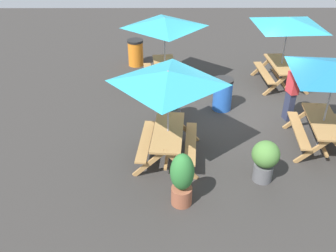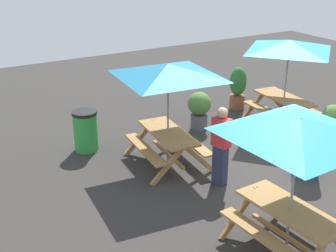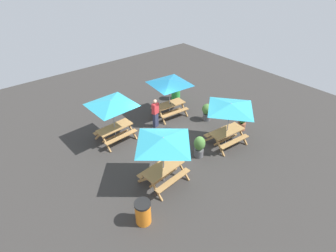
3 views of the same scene
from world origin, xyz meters
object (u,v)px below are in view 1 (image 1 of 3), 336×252
at_px(picnic_table_0, 335,75).
at_px(picnic_table_1, 288,27).
at_px(picnic_table_3, 165,28).
at_px(potted_plant_0, 173,102).
at_px(person_standing, 292,91).
at_px(picnic_table_2, 168,84).
at_px(potted_plant_2, 182,179).
at_px(trash_bin_blue, 223,94).
at_px(trash_bin_orange, 136,53).
at_px(potted_plant_1, 265,159).

height_order(picnic_table_0, picnic_table_1, same).
bearing_deg(picnic_table_3, picnic_table_0, 42.55).
relative_size(potted_plant_0, person_standing, 0.66).
xyz_separation_m(picnic_table_2, potted_plant_2, (1.61, 0.28, -1.34)).
bearing_deg(picnic_table_2, potted_plant_0, -179.72).
bearing_deg(picnic_table_3, trash_bin_blue, 41.39).
distance_m(trash_bin_orange, potted_plant_0, 4.31).
bearing_deg(potted_plant_0, trash_bin_orange, -162.05).
height_order(picnic_table_0, potted_plant_1, picnic_table_0).
relative_size(potted_plant_0, potted_plant_1, 1.10).
bearing_deg(picnic_table_2, trash_bin_orange, -163.62).
bearing_deg(trash_bin_blue, potted_plant_1, 8.74).
height_order(picnic_table_3, potted_plant_2, picnic_table_3).
relative_size(picnic_table_0, trash_bin_orange, 2.87).
height_order(picnic_table_1, trash_bin_orange, picnic_table_1).
bearing_deg(potted_plant_0, potted_plant_1, 37.28).
relative_size(trash_bin_orange, potted_plant_2, 0.79).
height_order(potted_plant_1, person_standing, person_standing).
distance_m(picnic_table_3, trash_bin_blue, 2.79).
distance_m(picnic_table_3, potted_plant_0, 2.70).
bearing_deg(potted_plant_2, trash_bin_orange, -168.93).
bearing_deg(person_standing, picnic_table_0, 4.58).
relative_size(picnic_table_2, person_standing, 1.40).
height_order(picnic_table_1, potted_plant_0, picnic_table_1).
bearing_deg(picnic_table_2, picnic_table_3, -173.85).
bearing_deg(trash_bin_orange, potted_plant_0, 17.95).
relative_size(trash_bin_blue, person_standing, 0.59).
xyz_separation_m(trash_bin_orange, potted_plant_0, (4.10, 1.33, 0.10)).
bearing_deg(trash_bin_blue, trash_bin_orange, -140.51).
xyz_separation_m(trash_bin_orange, person_standing, (4.03, 4.62, 0.39)).
relative_size(potted_plant_1, person_standing, 0.60).
relative_size(picnic_table_1, potted_plant_1, 2.80).
bearing_deg(person_standing, trash_bin_orange, -144.26).
height_order(trash_bin_orange, potted_plant_2, potted_plant_2).
xyz_separation_m(trash_bin_orange, potted_plant_2, (7.46, 1.46, 0.16)).
bearing_deg(potted_plant_2, potted_plant_1, 111.92).
bearing_deg(potted_plant_1, picnic_table_3, -155.68).
bearing_deg(potted_plant_0, potted_plant_2, 2.26).
bearing_deg(trash_bin_blue, picnic_table_0, 48.77).
relative_size(picnic_table_1, person_standing, 1.69).
distance_m(picnic_table_3, potted_plant_2, 5.83).
height_order(picnic_table_1, person_standing, picnic_table_1).
distance_m(potted_plant_0, potted_plant_1, 3.29).
distance_m(trash_bin_blue, potted_plant_2, 4.27).
bearing_deg(picnic_table_1, potted_plant_2, -34.54).
bearing_deg(picnic_table_3, potted_plant_0, 0.38).
bearing_deg(trash_bin_orange, picnic_table_2, 11.44).
xyz_separation_m(picnic_table_0, picnic_table_3, (-3.58, -3.96, 0.00)).
xyz_separation_m(picnic_table_1, trash_bin_blue, (1.69, -2.16, -1.49)).
height_order(picnic_table_3, trash_bin_blue, picnic_table_3).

